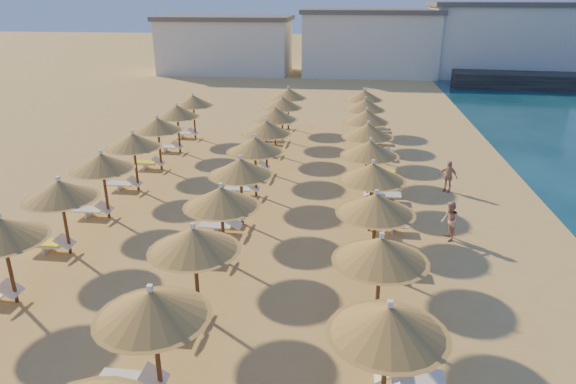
# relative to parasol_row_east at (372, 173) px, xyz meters

# --- Properties ---
(ground) EXTENTS (220.00, 220.00, 0.00)m
(ground) POSITION_rel_parasol_row_east_xyz_m (-1.96, -3.45, -2.45)
(ground) COLOR tan
(ground) RESTS_ON ground
(hotel_blocks) EXTENTS (46.95, 9.09, 8.10)m
(hotel_blocks) POSITION_rel_parasol_row_east_xyz_m (1.39, 43.35, 1.25)
(hotel_blocks) COLOR white
(hotel_blocks) RESTS_ON ground
(parasol_row_east) EXTENTS (2.67, 35.09, 2.99)m
(parasol_row_east) POSITION_rel_parasol_row_east_xyz_m (0.00, 0.00, 0.00)
(parasol_row_east) COLOR brown
(parasol_row_east) RESTS_ON ground
(parasol_row_west) EXTENTS (2.67, 35.09, 2.99)m
(parasol_row_west) POSITION_rel_parasol_row_east_xyz_m (-5.19, 0.00, 0.00)
(parasol_row_west) COLOR brown
(parasol_row_west) RESTS_ON ground
(parasol_row_inland) EXTENTS (2.67, 25.36, 2.99)m
(parasol_row_inland) POSITION_rel_parasol_row_east_xyz_m (-10.99, 1.62, -0.00)
(parasol_row_inland) COLOR brown
(parasol_row_inland) RESTS_ON ground
(loungers) EXTENTS (14.07, 33.95, 0.66)m
(loungers) POSITION_rel_parasol_row_east_xyz_m (-4.30, 0.24, -2.11)
(loungers) COLOR white
(loungers) RESTS_ON ground
(beachgoer_b) EXTENTS (0.64, 0.79, 1.56)m
(beachgoer_b) POSITION_rel_parasol_row_east_xyz_m (3.01, -0.47, -1.67)
(beachgoer_b) COLOR tan
(beachgoer_b) RESTS_ON ground
(beachgoer_c) EXTENTS (0.95, 0.80, 1.53)m
(beachgoer_c) POSITION_rel_parasol_row_east_xyz_m (3.86, 4.90, -1.69)
(beachgoer_c) COLOR tan
(beachgoer_c) RESTS_ON ground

